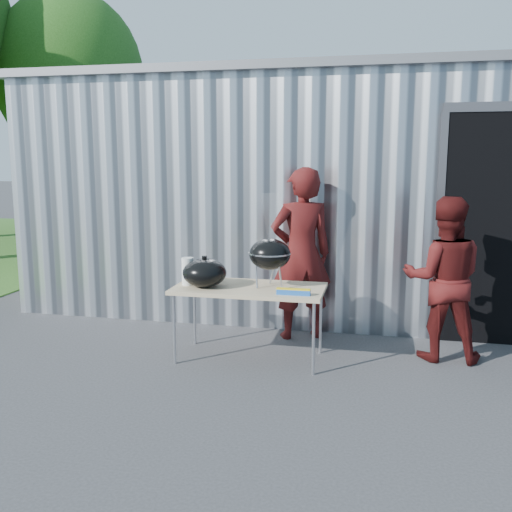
% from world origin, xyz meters
% --- Properties ---
extents(ground, '(80.00, 80.00, 0.00)m').
position_xyz_m(ground, '(0.00, 0.00, 0.00)').
color(ground, '#353537').
extents(building, '(8.20, 6.20, 3.10)m').
position_xyz_m(building, '(0.92, 4.59, 1.54)').
color(building, silver).
rests_on(building, ground).
extents(tree_far, '(3.75, 3.75, 6.22)m').
position_xyz_m(tree_far, '(-6.50, 9.00, 4.05)').
color(tree_far, '#442D19').
rests_on(tree_far, ground).
extents(folding_table, '(1.50, 0.75, 0.75)m').
position_xyz_m(folding_table, '(0.17, 0.64, 0.71)').
color(folding_table, tan).
rests_on(folding_table, ground).
extents(kettle_grill, '(0.42, 0.42, 0.93)m').
position_xyz_m(kettle_grill, '(0.37, 0.68, 1.17)').
color(kettle_grill, black).
rests_on(kettle_grill, folding_table).
extents(grill_lid, '(0.44, 0.44, 0.32)m').
position_xyz_m(grill_lid, '(-0.27, 0.54, 0.89)').
color(grill_lid, black).
rests_on(grill_lid, folding_table).
extents(paper_towels, '(0.12, 0.12, 0.28)m').
position_xyz_m(paper_towels, '(-0.46, 0.59, 0.89)').
color(paper_towels, white).
rests_on(paper_towels, folding_table).
extents(white_tub, '(0.20, 0.15, 0.10)m').
position_xyz_m(white_tub, '(-0.38, 0.81, 0.80)').
color(white_tub, white).
rests_on(white_tub, folding_table).
extents(foil_box, '(0.32, 0.06, 0.06)m').
position_xyz_m(foil_box, '(0.66, 0.39, 0.78)').
color(foil_box, blue).
rests_on(foil_box, folding_table).
extents(person_cook, '(0.83, 0.70, 1.93)m').
position_xyz_m(person_cook, '(0.58, 1.46, 0.96)').
color(person_cook, '#481110').
rests_on(person_cook, ground).
extents(person_bystander, '(0.80, 0.63, 1.66)m').
position_xyz_m(person_bystander, '(2.07, 1.07, 0.83)').
color(person_bystander, '#481110').
rests_on(person_bystander, ground).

